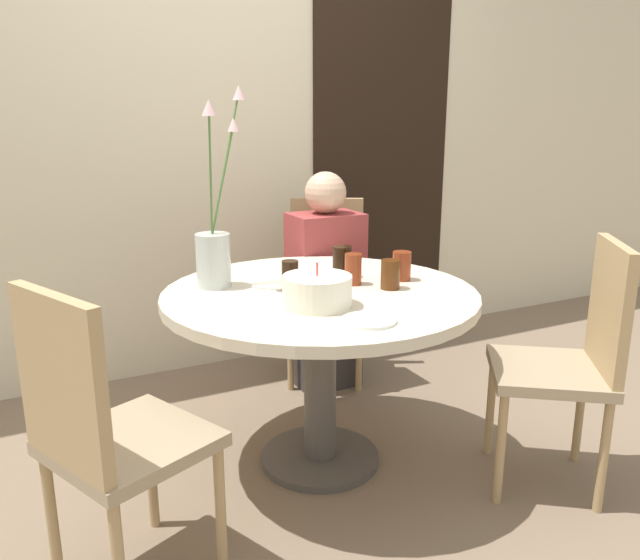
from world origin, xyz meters
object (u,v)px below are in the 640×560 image
chair_near_front (574,352)px  drink_glass_2 (353,269)px  flower_vase (215,243)px  drink_glass_4 (290,275)px  drink_glass_0 (390,274)px  chair_far_back (326,277)px  person_guest (325,288)px  drink_glass_3 (342,262)px  birthday_cake (317,291)px  drink_glass_1 (402,266)px  chair_right_flank (103,428)px  side_plate (369,320)px

chair_near_front → drink_glass_2: 0.85m
flower_vase → drink_glass_4: (0.24, -0.16, -0.11)m
drink_glass_0 → drink_glass_4: bearing=153.0°
drink_glass_0 → flower_vase: bearing=150.1°
chair_far_back → person_guest: size_ratio=0.85×
drink_glass_3 → drink_glass_4: bearing=-165.9°
drink_glass_0 → drink_glass_2: bearing=128.2°
drink_glass_0 → person_guest: size_ratio=0.10×
drink_glass_0 → chair_far_back: bearing=77.7°
birthday_cake → person_guest: 0.99m
drink_glass_3 → chair_near_front: bearing=-49.8°
flower_vase → drink_glass_2: (0.48, -0.21, -0.11)m
drink_glass_2 → birthday_cake: bearing=-142.4°
flower_vase → drink_glass_1: 0.73m
chair_far_back → drink_glass_0: chair_far_back is taller
chair_far_back → drink_glass_2: 0.87m
chair_far_back → flower_vase: flower_vase is taller
birthday_cake → drink_glass_1: size_ratio=2.08×
drink_glass_2 → drink_glass_3: size_ratio=0.95×
drink_glass_4 → chair_far_back: bearing=54.0°
chair_right_flank → chair_near_front: same height
drink_glass_3 → person_guest: bearing=69.5°
side_plate → drink_glass_3: bearing=69.9°
drink_glass_3 → chair_right_flank: bearing=-153.4°
side_plate → person_guest: (0.39, 1.06, -0.20)m
flower_vase → drink_glass_3: flower_vase is taller
chair_near_front → flower_vase: bearing=-89.9°
chair_near_front → drink_glass_0: bearing=-95.7°
drink_glass_4 → drink_glass_0: bearing=-27.0°
chair_far_back → chair_near_front: size_ratio=1.00×
drink_glass_0 → drink_glass_1: 0.14m
drink_glass_2 → drink_glass_3: bearing=82.4°
chair_near_front → person_guest: (-0.38, 1.20, -0.01)m
flower_vase → chair_far_back: bearing=36.7°
flower_vase → drink_glass_4: size_ratio=6.92×
chair_near_front → drink_glass_4: 1.06m
drink_glass_4 → person_guest: person_guest is taller
drink_glass_3 → drink_glass_1: bearing=-38.0°
chair_right_flank → person_guest: 1.58m
chair_far_back → drink_glass_3: bearing=-83.5°
drink_glass_2 → drink_glass_4: bearing=167.7°
chair_near_front → birthday_cake: size_ratio=3.89×
chair_right_flank → drink_glass_1: chair_right_flank is taller
drink_glass_0 → drink_glass_2: drink_glass_2 is taller
flower_vase → chair_near_front: bearing=-35.9°
side_plate → birthday_cake: bearing=107.4°
birthday_cake → drink_glass_3: bearing=49.4°
chair_far_back → side_plate: (-0.47, -1.20, 0.19)m
drink_glass_1 → drink_glass_4: drink_glass_1 is taller
chair_far_back → drink_glass_1: size_ratio=8.08×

